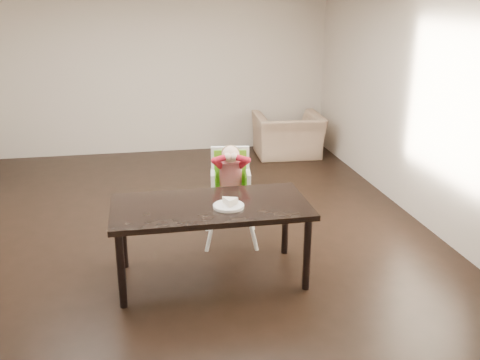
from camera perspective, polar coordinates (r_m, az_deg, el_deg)
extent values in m
plane|color=black|center=(6.13, -7.90, -5.75)|extent=(7.00, 7.00, 0.00)
cube|color=beige|center=(9.16, -9.54, 11.20)|extent=(6.00, 0.02, 2.70)
cube|color=beige|center=(2.41, -4.59, -10.90)|extent=(6.00, 0.02, 2.70)
cube|color=beige|center=(6.54, 18.97, 7.41)|extent=(0.02, 7.00, 2.70)
cube|color=black|center=(4.90, -3.16, -2.87)|extent=(1.80, 0.90, 0.05)
cylinder|color=black|center=(4.70, -12.56, -9.41)|extent=(0.07, 0.07, 0.70)
cylinder|color=black|center=(4.89, 7.16, -7.86)|extent=(0.07, 0.07, 0.70)
cylinder|color=black|center=(5.36, -12.39, -5.69)|extent=(0.07, 0.07, 0.70)
cylinder|color=black|center=(5.53, 4.85, -4.49)|extent=(0.07, 0.07, 0.70)
cylinder|color=white|center=(5.64, -3.01, -4.69)|extent=(0.05, 0.05, 0.57)
cylinder|color=white|center=(5.65, 1.17, -4.61)|extent=(0.05, 0.05, 0.57)
cylinder|color=white|center=(6.01, -3.00, -3.12)|extent=(0.05, 0.05, 0.57)
cylinder|color=white|center=(6.02, 0.91, -3.06)|extent=(0.05, 0.05, 0.57)
cube|color=white|center=(5.72, -1.00, -1.20)|extent=(0.46, 0.42, 0.05)
cube|color=#5AB517|center=(5.71, -1.00, -0.86)|extent=(0.37, 0.35, 0.03)
cube|color=white|center=(5.80, -1.06, 1.53)|extent=(0.41, 0.11, 0.43)
cube|color=#5AB517|center=(5.77, -1.05, 1.34)|extent=(0.35, 0.07, 0.39)
cube|color=black|center=(5.70, -1.70, 1.10)|extent=(0.06, 0.19, 0.02)
cube|color=black|center=(5.70, -0.36, 1.12)|extent=(0.06, 0.19, 0.02)
cylinder|color=#B31A14|center=(5.66, -1.01, 0.60)|extent=(0.27, 0.27, 0.28)
sphere|color=beige|center=(5.57, -1.02, 2.74)|extent=(0.21, 0.21, 0.18)
ellipsoid|color=brown|center=(5.59, -1.03, 3.01)|extent=(0.21, 0.20, 0.14)
sphere|color=beige|center=(5.48, -1.36, 2.50)|extent=(0.09, 0.09, 0.08)
sphere|color=beige|center=(5.48, -0.61, 2.51)|extent=(0.09, 0.09, 0.08)
cylinder|color=white|center=(4.81, -1.23, -2.83)|extent=(0.36, 0.36, 0.02)
torus|color=white|center=(4.81, -1.23, -2.70)|extent=(0.36, 0.36, 0.01)
imported|color=tan|center=(8.96, 5.16, 5.51)|extent=(1.12, 0.75, 0.95)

